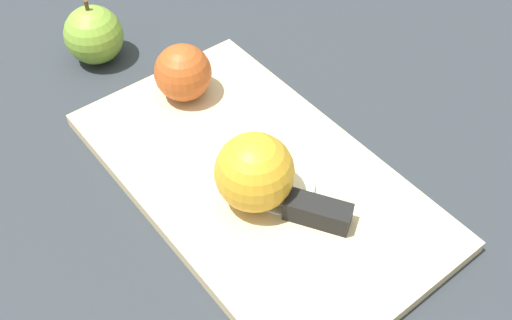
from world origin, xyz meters
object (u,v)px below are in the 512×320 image
object	(u,v)px
apple_half_right	(254,172)
apple_whole	(94,35)
apple_half_left	(183,73)
knife	(309,210)

from	to	relation	value
apple_half_right	apple_whole	xyz separation A→B (m)	(-0.31, -0.07, -0.02)
apple_whole	apple_half_right	bearing A→B (deg)	12.01
apple_half_right	apple_whole	world-z (taller)	apple_half_right
apple_half_right	apple_half_left	bearing A→B (deg)	-2.65
knife	apple_whole	size ratio (longest dim) A/B	1.51
knife	apple_whole	bearing A→B (deg)	-26.45
apple_half_left	knife	size ratio (longest dim) A/B	0.51
apple_half_left	apple_whole	distance (m)	0.15
apple_half_right	knife	bearing A→B (deg)	-144.87
apple_half_right	apple_whole	size ratio (longest dim) A/B	0.91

